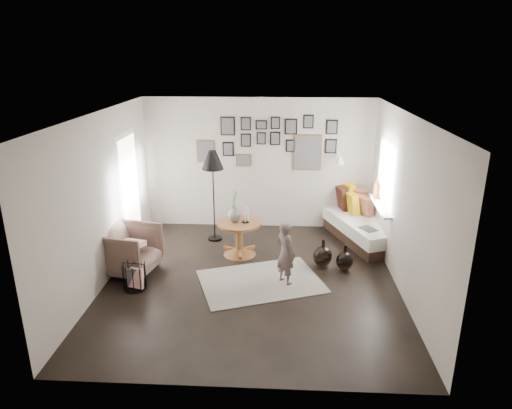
# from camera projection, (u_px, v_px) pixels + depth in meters

# --- Properties ---
(ground) EXTENTS (4.80, 4.80, 0.00)m
(ground) POSITION_uv_depth(u_px,v_px,m) (251.00, 281.00, 7.18)
(ground) COLOR black
(ground) RESTS_ON ground
(wall_back) EXTENTS (4.50, 0.00, 4.50)m
(wall_back) POSITION_uv_depth(u_px,v_px,m) (259.00, 164.00, 9.03)
(wall_back) COLOR #AEA398
(wall_back) RESTS_ON ground
(wall_front) EXTENTS (4.50, 0.00, 4.50)m
(wall_front) POSITION_uv_depth(u_px,v_px,m) (235.00, 280.00, 4.49)
(wall_front) COLOR #AEA398
(wall_front) RESTS_ON ground
(wall_left) EXTENTS (0.00, 4.80, 4.80)m
(wall_left) POSITION_uv_depth(u_px,v_px,m) (102.00, 200.00, 6.88)
(wall_left) COLOR #AEA398
(wall_left) RESTS_ON ground
(wall_right) EXTENTS (0.00, 4.80, 4.80)m
(wall_right) POSITION_uv_depth(u_px,v_px,m) (405.00, 205.00, 6.64)
(wall_right) COLOR #AEA398
(wall_right) RESTS_ON ground
(ceiling) EXTENTS (4.80, 4.80, 0.00)m
(ceiling) POSITION_uv_depth(u_px,v_px,m) (250.00, 114.00, 6.34)
(ceiling) COLOR white
(ceiling) RESTS_ON wall_back
(door_left) EXTENTS (0.00, 2.14, 2.14)m
(door_left) POSITION_uv_depth(u_px,v_px,m) (130.00, 192.00, 8.09)
(door_left) COLOR white
(door_left) RESTS_ON wall_left
(window_right) EXTENTS (0.15, 1.32, 1.30)m
(window_right) POSITION_uv_depth(u_px,v_px,m) (379.00, 200.00, 8.03)
(window_right) COLOR white
(window_right) RESTS_ON wall_right
(gallery_wall) EXTENTS (2.74, 0.03, 1.08)m
(gallery_wall) POSITION_uv_depth(u_px,v_px,m) (273.00, 142.00, 8.86)
(gallery_wall) COLOR brown
(gallery_wall) RESTS_ON wall_back
(wall_sconce) EXTENTS (0.18, 0.36, 0.16)m
(wall_sconce) POSITION_uv_depth(u_px,v_px,m) (340.00, 160.00, 8.65)
(wall_sconce) COLOR white
(wall_sconce) RESTS_ON wall_back
(rug) EXTENTS (2.16, 1.83, 0.01)m
(rug) POSITION_uv_depth(u_px,v_px,m) (261.00, 281.00, 7.15)
(rug) COLOR beige
(rug) RESTS_ON ground
(pedestal_table) EXTENTS (0.77, 0.77, 0.61)m
(pedestal_table) POSITION_uv_depth(u_px,v_px,m) (239.00, 239.00, 8.03)
(pedestal_table) COLOR brown
(pedestal_table) RESTS_ON ground
(vase) EXTENTS (0.22, 0.22, 0.55)m
(vase) POSITION_uv_depth(u_px,v_px,m) (235.00, 212.00, 7.89)
(vase) COLOR black
(vase) RESTS_ON pedestal_table
(candles) EXTENTS (0.13, 0.13, 0.29)m
(candles) POSITION_uv_depth(u_px,v_px,m) (246.00, 215.00, 7.87)
(candles) COLOR black
(candles) RESTS_ON pedestal_table
(daybed) EXTENTS (1.46, 2.11, 0.96)m
(daybed) POSITION_uv_depth(u_px,v_px,m) (362.00, 223.00, 8.71)
(daybed) COLOR black
(daybed) RESTS_ON ground
(magazine_on_daybed) EXTENTS (0.33, 0.36, 0.02)m
(magazine_on_daybed) POSITION_uv_depth(u_px,v_px,m) (368.00, 229.00, 8.05)
(magazine_on_daybed) COLOR black
(magazine_on_daybed) RESTS_ON daybed
(armchair) EXTENTS (1.01, 0.99, 0.78)m
(armchair) POSITION_uv_depth(u_px,v_px,m) (129.00, 250.00, 7.34)
(armchair) COLOR brown
(armchair) RESTS_ON ground
(armchair_cushion) EXTENTS (0.43, 0.44, 0.16)m
(armchair_cushion) POSITION_uv_depth(u_px,v_px,m) (132.00, 244.00, 7.36)
(armchair_cushion) COLOR white
(armchair_cushion) RESTS_ON armchair
(floor_lamp) EXTENTS (0.40, 0.40, 1.73)m
(floor_lamp) POSITION_uv_depth(u_px,v_px,m) (213.00, 163.00, 8.28)
(floor_lamp) COLOR black
(floor_lamp) RESTS_ON ground
(magazine_basket) EXTENTS (0.37, 0.37, 0.42)m
(magazine_basket) POSITION_uv_depth(u_px,v_px,m) (135.00, 276.00, 6.88)
(magazine_basket) COLOR black
(magazine_basket) RESTS_ON ground
(demijohn_large) EXTENTS (0.32, 0.32, 0.48)m
(demijohn_large) POSITION_uv_depth(u_px,v_px,m) (323.00, 256.00, 7.61)
(demijohn_large) COLOR black
(demijohn_large) RESTS_ON ground
(demijohn_small) EXTENTS (0.28, 0.28, 0.43)m
(demijohn_small) POSITION_uv_depth(u_px,v_px,m) (345.00, 261.00, 7.48)
(demijohn_small) COLOR black
(demijohn_small) RESTS_ON ground
(child) EXTENTS (0.42, 0.44, 1.01)m
(child) POSITION_uv_depth(u_px,v_px,m) (286.00, 253.00, 6.96)
(child) COLOR #62504D
(child) RESTS_ON ground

